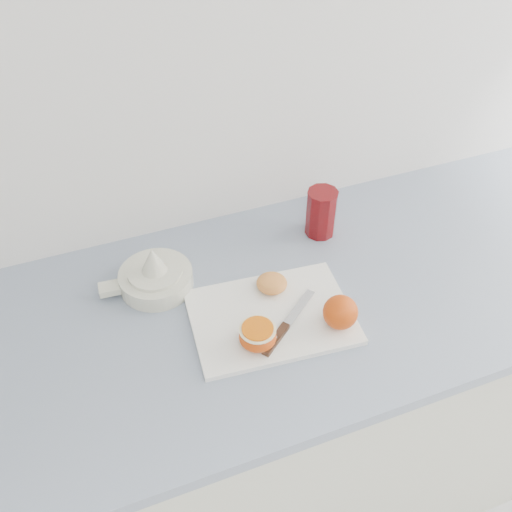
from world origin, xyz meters
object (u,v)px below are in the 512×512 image
object	(u,v)px
cutting_board	(271,317)
citrus_juicer	(155,276)
red_tumbler	(321,214)
counter	(283,409)
half_orange	(258,336)

from	to	relation	value
cutting_board	citrus_juicer	distance (m)	0.26
red_tumbler	counter	bearing A→B (deg)	-132.43
half_orange	red_tumbler	xyz separation A→B (m)	(0.26, 0.27, 0.02)
cutting_board	half_orange	bearing A→B (deg)	-132.33
counter	half_orange	size ratio (longest dim) A/B	35.90
cutting_board	citrus_juicer	size ratio (longest dim) A/B	1.62
cutting_board	red_tumbler	size ratio (longest dim) A/B	2.74
red_tumbler	half_orange	bearing A→B (deg)	-134.23
cutting_board	red_tumbler	xyz separation A→B (m)	(0.21, 0.21, 0.05)
citrus_juicer	red_tumbler	size ratio (longest dim) A/B	1.69
citrus_juicer	red_tumbler	xyz separation A→B (m)	(0.40, 0.04, 0.03)
half_orange	cutting_board	bearing A→B (deg)	47.67
counter	red_tumbler	world-z (taller)	red_tumbler
counter	half_orange	bearing A→B (deg)	-136.74
cutting_board	half_orange	distance (m)	0.08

